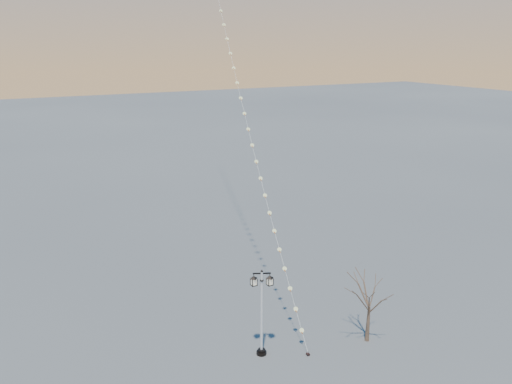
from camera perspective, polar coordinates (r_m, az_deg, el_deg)
ground at (r=27.60m, az=3.94°, el=-19.22°), size 300.00×300.00×0.00m
street_lamp at (r=26.97m, az=0.65°, el=-13.15°), size 1.19×0.78×4.98m
bare_tree at (r=28.80m, az=12.85°, el=-11.58°), size 2.38×2.38×3.94m
kite_train at (r=37.97m, az=-2.59°, el=16.44°), size 6.23×30.72×32.32m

